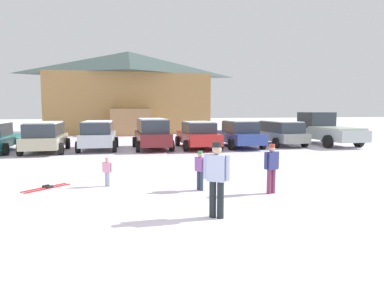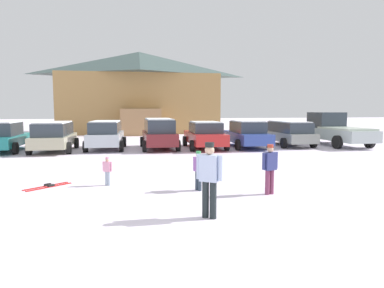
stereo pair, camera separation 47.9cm
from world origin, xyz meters
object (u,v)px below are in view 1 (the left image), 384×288
Objects in this scene: parked_maroon_van at (152,133)px; skier_child_in_pink_snowsuit at (107,170)px; pickup_truck at (324,130)px; parked_blue_hatchback at (239,134)px; parked_beige_suv at (45,136)px; parked_grey_wagon at (280,132)px; parked_red_sedan at (198,135)px; skier_teen_in_navy_coat at (272,166)px; skier_adult_in_blue_parka at (217,175)px; ski_lodge at (129,92)px; pair_of_skis at (47,188)px; parked_silver_wagon at (98,134)px; skier_child_in_purple_jacket at (200,168)px.

parked_maroon_van is 9.82m from skier_child_in_pink_snowsuit.
parked_blue_hatchback is at bearing -176.20° from pickup_truck.
parked_beige_suv is 0.98× the size of parked_grey_wagon.
parked_beige_suv is 0.95× the size of parked_blue_hatchback.
parked_red_sedan is 2.65m from parked_blue_hatchback.
parked_beige_suv reaches higher than skier_teen_in_navy_coat.
skier_teen_in_navy_coat is at bearing -54.52° from parked_beige_suv.
skier_adult_in_blue_parka reaches higher than skier_child_in_pink_snowsuit.
ski_lodge is 19.84m from pickup_truck.
parked_red_sedan is at bearing 52.98° from pair_of_skis.
parked_beige_suv is 13.88m from skier_teen_in_navy_coat.
parked_maroon_van reaches higher than parked_beige_suv.
parked_maroon_van is 5.40m from parked_blue_hatchback.
parked_silver_wagon is 0.87× the size of parked_blue_hatchback.
parked_silver_wagon is 2.50× the size of skier_adult_in_blue_parka.
ski_lodge is at bearing 128.80° from pickup_truck.
parked_maroon_van is at bearing 1.44° from parked_beige_suv.
parked_blue_hatchback is 3.76× the size of pair_of_skis.
skier_child_in_pink_snowsuit is (-10.81, -9.82, -0.36)m from parked_grey_wagon.
parked_blue_hatchback is 0.80× the size of pickup_truck.
ski_lodge is 2.66× the size of pickup_truck.
skier_child_in_purple_jacket is (-11.31, -10.91, -0.34)m from pickup_truck.
parked_silver_wagon is 13.85m from skier_adult_in_blue_parka.
pickup_truck reaches higher than parked_grey_wagon.
parked_silver_wagon is 9.84m from skier_child_in_pink_snowsuit.
parked_red_sedan is at bearing -4.24° from parked_maroon_van.
parked_red_sedan is at bearing -4.86° from parked_silver_wagon.
parked_blue_hatchback is 14.11m from skier_adult_in_blue_parka.
parked_maroon_van reaches higher than skier_child_in_pink_snowsuit.
ski_lodge is 3.42× the size of parked_red_sedan.
pickup_truck is at bearing 34.95° from skier_child_in_pink_snowsuit.
skier_teen_in_navy_coat is at bearing -83.98° from ski_lodge.
parked_red_sedan is 8.85m from pickup_truck.
ski_lodge reaches higher than parked_silver_wagon.
parked_blue_hatchback is at bearing -68.78° from ski_lodge.
parked_beige_suv is 14.33m from parked_grey_wagon.
ski_lodge is at bearing 86.13° from skier_child_in_pink_snowsuit.
parked_blue_hatchback is 3.06m from parked_grey_wagon.
parked_maroon_van is at bearing -177.90° from parked_grey_wagon.
parked_silver_wagon is 0.90× the size of parked_red_sedan.
parked_maroon_van is at bearing 66.02° from pair_of_skis.
parked_silver_wagon is 2.97× the size of skier_teen_in_navy_coat.
parked_red_sedan is at bearing 61.11° from skier_child_in_pink_snowsuit.
pickup_truck reaches higher than skier_teen_in_navy_coat.
pickup_truck is 15.72m from skier_child_in_purple_jacket.
parked_grey_wagon is (9.12, -15.21, -3.26)m from ski_lodge.
parked_silver_wagon is at bearing 83.65° from pair_of_skis.
parked_grey_wagon is 3.29× the size of skier_teen_in_navy_coat.
skier_child_in_purple_jacket is 4.68m from pair_of_skis.
parked_beige_suv is at bearing 100.54° from pair_of_skis.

